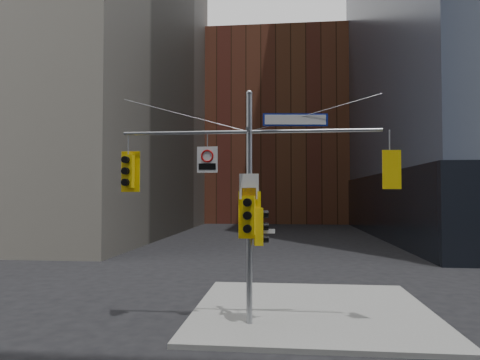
% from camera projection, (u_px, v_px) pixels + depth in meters
% --- Properties ---
extents(ground, '(160.00, 160.00, 0.00)m').
position_uv_depth(ground, '(243.00, 352.00, 10.98)').
color(ground, black).
rests_on(ground, ground).
extents(sidewalk_corner, '(8.00, 8.00, 0.15)m').
position_uv_depth(sidewalk_corner, '(312.00, 310.00, 14.76)').
color(sidewalk_corner, gray).
rests_on(sidewalk_corner, ground).
extents(brick_midrise, '(26.00, 20.00, 28.00)m').
position_uv_depth(brick_midrise, '(277.00, 133.00, 69.13)').
color(brick_midrise, brown).
rests_on(brick_midrise, ground).
extents(signal_assembly, '(8.00, 0.80, 7.30)m').
position_uv_depth(signal_assembly, '(249.00, 183.00, 13.12)').
color(signal_assembly, gray).
rests_on(signal_assembly, ground).
extents(traffic_light_west_arm, '(0.63, 0.51, 1.31)m').
position_uv_depth(traffic_light_west_arm, '(128.00, 171.00, 13.54)').
color(traffic_light_west_arm, yellow).
rests_on(traffic_light_west_arm, ground).
extents(traffic_light_east_arm, '(0.55, 0.46, 1.15)m').
position_uv_depth(traffic_light_east_arm, '(390.00, 170.00, 12.71)').
color(traffic_light_east_arm, yellow).
rests_on(traffic_light_east_arm, ground).
extents(traffic_light_pole_side, '(0.47, 0.40, 1.14)m').
position_uv_depth(traffic_light_pole_side, '(260.00, 227.00, 13.05)').
color(traffic_light_pole_side, yellow).
rests_on(traffic_light_pole_side, ground).
extents(traffic_light_pole_front, '(0.69, 0.56, 1.44)m').
position_uv_depth(traffic_light_pole_front, '(249.00, 215.00, 12.82)').
color(traffic_light_pole_front, yellow).
rests_on(traffic_light_pole_front, ground).
extents(street_sign_blade, '(1.98, 0.28, 0.39)m').
position_uv_depth(street_sign_blade, '(295.00, 120.00, 13.04)').
color(street_sign_blade, navy).
rests_on(street_sign_blade, ground).
extents(regulatory_sign_arm, '(0.65, 0.09, 0.81)m').
position_uv_depth(regulatory_sign_arm, '(207.00, 159.00, 13.26)').
color(regulatory_sign_arm, silver).
rests_on(regulatory_sign_arm, ground).
extents(regulatory_sign_pole, '(0.59, 0.07, 0.78)m').
position_uv_depth(regulatory_sign_pole, '(249.00, 187.00, 13.00)').
color(regulatory_sign_pole, silver).
rests_on(regulatory_sign_pole, ground).
extents(street_blade_ew, '(0.67, 0.09, 0.13)m').
position_uv_depth(street_blade_ew, '(264.00, 231.00, 13.03)').
color(street_blade_ew, silver).
rests_on(street_blade_ew, ground).
extents(street_blade_ns, '(0.09, 0.70, 0.14)m').
position_uv_depth(street_blade_ns, '(250.00, 234.00, 13.52)').
color(street_blade_ns, '#145926').
rests_on(street_blade_ns, ground).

